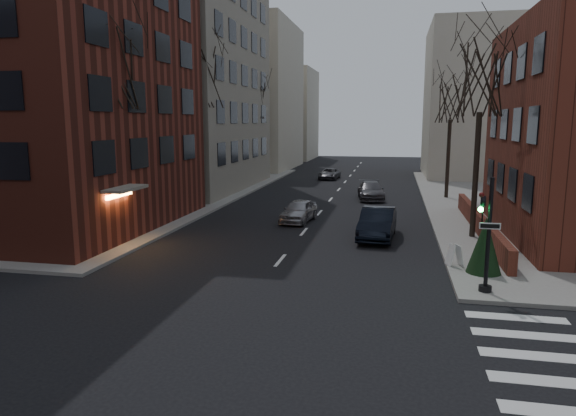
# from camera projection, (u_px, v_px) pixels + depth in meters

# --- Properties ---
(ground) EXTENTS (160.00, 160.00, 0.00)m
(ground) POSITION_uv_depth(u_px,v_px,m) (157.00, 409.00, 10.84)
(ground) COLOR black
(ground) RESTS_ON ground
(sidewalk_far_left) EXTENTS (44.00, 44.00, 0.15)m
(sidewalk_far_left) POSITION_uv_depth(u_px,v_px,m) (6.00, 189.00, 45.58)
(sidewalk_far_left) COLOR gray
(sidewalk_far_left) RESTS_ON ground
(building_left_brick) EXTENTS (15.00, 15.00, 18.00)m
(building_left_brick) POSITION_uv_depth(u_px,v_px,m) (24.00, 66.00, 28.36)
(building_left_brick) COLOR maroon
(building_left_brick) RESTS_ON ground
(building_left_tan) EXTENTS (18.00, 18.00, 28.00)m
(building_left_tan) POSITION_uv_depth(u_px,v_px,m) (145.00, 28.00, 44.72)
(building_left_tan) COLOR gray
(building_left_tan) RESTS_ON ground
(low_wall_right) EXTENTS (0.35, 16.00, 1.00)m
(low_wall_right) POSITION_uv_depth(u_px,v_px,m) (480.00, 223.00, 27.22)
(low_wall_right) COLOR maroon
(low_wall_right) RESTS_ON sidewalk_far_right
(building_distant_la) EXTENTS (14.00, 16.00, 18.00)m
(building_distant_la) POSITION_uv_depth(u_px,v_px,m) (239.00, 97.00, 65.43)
(building_distant_la) COLOR #BBB09E
(building_distant_la) RESTS_ON ground
(building_distant_ra) EXTENTS (14.00, 14.00, 16.00)m
(building_distant_ra) POSITION_uv_depth(u_px,v_px,m) (494.00, 102.00, 54.77)
(building_distant_ra) COLOR #BBB09E
(building_distant_ra) RESTS_ON ground
(building_distant_lb) EXTENTS (10.00, 12.00, 14.00)m
(building_distant_lb) POSITION_uv_depth(u_px,v_px,m) (282.00, 115.00, 81.77)
(building_distant_lb) COLOR #BBB09E
(building_distant_lb) RESTS_ON ground
(traffic_signal) EXTENTS (0.76, 0.44, 4.00)m
(traffic_signal) POSITION_uv_depth(u_px,v_px,m) (486.00, 242.00, 17.62)
(traffic_signal) COLOR black
(traffic_signal) RESTS_ON sidewalk_far_right
(tree_left_a) EXTENTS (4.18, 4.18, 10.26)m
(tree_left_a) POSITION_uv_depth(u_px,v_px,m) (111.00, 69.00, 24.70)
(tree_left_a) COLOR #2D231C
(tree_left_a) RESTS_ON sidewalk_far_left
(tree_left_b) EXTENTS (4.40, 4.40, 10.80)m
(tree_left_b) POSITION_uv_depth(u_px,v_px,m) (201.00, 79.00, 36.21)
(tree_left_b) COLOR #2D231C
(tree_left_b) RESTS_ON sidewalk_far_left
(tree_left_c) EXTENTS (3.96, 3.96, 9.72)m
(tree_left_c) POSITION_uv_depth(u_px,v_px,m) (254.00, 100.00, 49.87)
(tree_left_c) COLOR #2D231C
(tree_left_c) RESTS_ON sidewalk_far_left
(tree_right_a) EXTENTS (3.96, 3.96, 9.72)m
(tree_right_a) POSITION_uv_depth(u_px,v_px,m) (482.00, 79.00, 25.11)
(tree_right_a) COLOR #2D231C
(tree_right_a) RESTS_ON sidewalk_far_right
(tree_right_b) EXTENTS (3.74, 3.74, 9.18)m
(tree_right_b) POSITION_uv_depth(u_px,v_px,m) (451.00, 100.00, 38.70)
(tree_right_b) COLOR #2D231C
(tree_right_b) RESTS_ON sidewalk_far_right
(streetlamp_near) EXTENTS (0.36, 0.36, 6.28)m
(streetlamp_near) POSITION_uv_depth(u_px,v_px,m) (190.00, 149.00, 33.01)
(streetlamp_near) COLOR black
(streetlamp_near) RESTS_ON sidewalk_far_left
(streetlamp_far) EXTENTS (0.36, 0.36, 6.28)m
(streetlamp_far) POSITION_uv_depth(u_px,v_px,m) (266.00, 139.00, 52.32)
(streetlamp_far) COLOR black
(streetlamp_far) RESTS_ON sidewalk_far_left
(parked_sedan) EXTENTS (1.96, 4.86, 1.57)m
(parked_sedan) POSITION_uv_depth(u_px,v_px,m) (377.00, 223.00, 26.53)
(parked_sedan) COLOR black
(parked_sedan) RESTS_ON ground
(car_lane_silver) EXTENTS (2.03, 4.09, 1.34)m
(car_lane_silver) POSITION_uv_depth(u_px,v_px,m) (299.00, 211.00, 30.95)
(car_lane_silver) COLOR #9F9FA4
(car_lane_silver) RESTS_ON ground
(car_lane_gray) EXTENTS (2.46, 4.88, 1.36)m
(car_lane_gray) POSITION_uv_depth(u_px,v_px,m) (371.00, 191.00, 39.84)
(car_lane_gray) COLOR #444449
(car_lane_gray) RESTS_ON ground
(car_lane_far) EXTENTS (2.10, 4.13, 1.12)m
(car_lane_far) POSITION_uv_depth(u_px,v_px,m) (329.00, 174.00, 53.75)
(car_lane_far) COLOR #46454B
(car_lane_far) RESTS_ON ground
(sandwich_board) EXTENTS (0.55, 0.65, 0.89)m
(sandwich_board) POSITION_uv_depth(u_px,v_px,m) (455.00, 255.00, 21.01)
(sandwich_board) COLOR white
(sandwich_board) RESTS_ON sidewalk_far_right
(evergreen_shrub) EXTENTS (1.37, 1.37, 2.20)m
(evergreen_shrub) POSITION_uv_depth(u_px,v_px,m) (485.00, 245.00, 19.91)
(evergreen_shrub) COLOR black
(evergreen_shrub) RESTS_ON sidewalk_far_right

